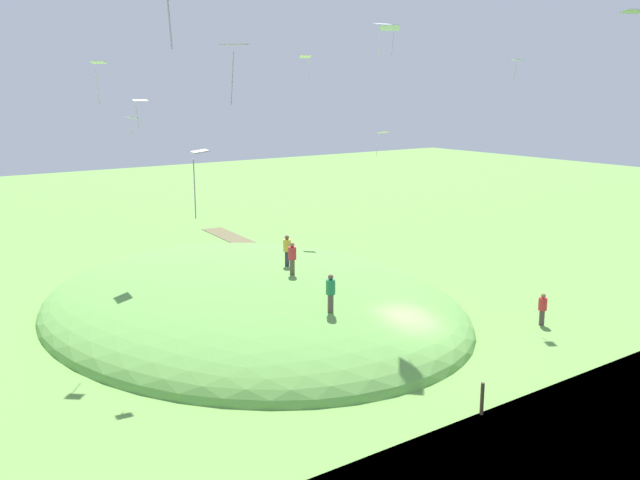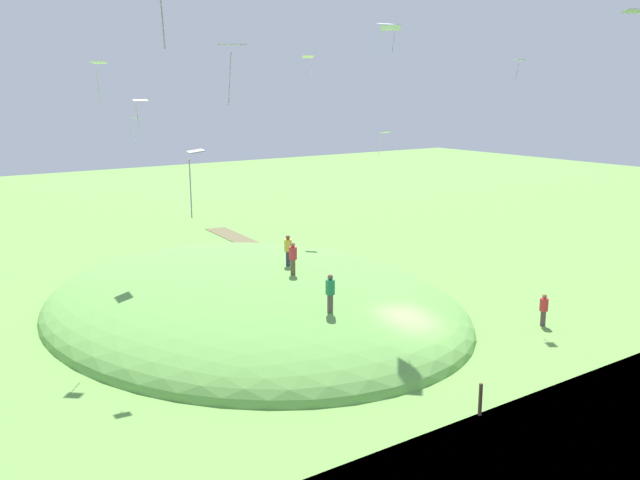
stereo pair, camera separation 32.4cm
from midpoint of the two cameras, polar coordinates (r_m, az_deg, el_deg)
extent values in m
plane|color=#689C45|center=(32.52, 7.39, -8.95)|extent=(160.00, 160.00, 0.00)
ellipsoid|color=#66A449|center=(38.36, -5.95, -5.59)|extent=(25.91, 21.21, 5.04)
cube|color=brown|center=(55.29, -6.72, -0.06)|extent=(11.63, 2.76, 0.04)
cube|color=#2C2D42|center=(37.17, -2.92, -1.51)|extent=(0.19, 0.25, 0.79)
cylinder|color=gold|center=(37.01, -2.94, -0.44)|extent=(0.51, 0.51, 0.63)
sphere|color=brown|center=(36.92, -2.94, 0.21)|extent=(0.24, 0.24, 0.24)
cube|color=brown|center=(35.54, -2.51, -2.20)|extent=(0.25, 0.25, 0.80)
cylinder|color=#CC333B|center=(35.37, -2.52, -1.07)|extent=(0.58, 0.58, 0.63)
sphere|color=#9E664C|center=(35.27, -2.53, -0.38)|extent=(0.24, 0.24, 0.24)
cube|color=#544345|center=(37.21, 17.25, -6.01)|extent=(0.24, 0.26, 0.80)
cylinder|color=red|center=(37.00, 17.32, -4.95)|extent=(0.59, 0.59, 0.63)
sphere|color=#957451|center=(36.88, 17.36, -4.30)|extent=(0.24, 0.24, 0.24)
cube|color=brown|center=(31.10, 0.56, -5.12)|extent=(0.15, 0.24, 0.83)
cylinder|color=#298954|center=(30.89, 0.56, -3.81)|extent=(0.47, 0.47, 0.65)
sphere|color=brown|center=(30.77, 0.56, -3.00)|extent=(0.25, 0.25, 0.25)
cylinder|color=silver|center=(16.28, -12.64, 16.70)|extent=(0.15, 0.04, 1.06)
cube|color=silver|center=(46.20, 4.94, 8.67)|extent=(0.54, 0.78, 0.15)
cylinder|color=silver|center=(46.26, 4.45, 7.63)|extent=(0.11, 0.12, 1.31)
cube|color=white|center=(23.02, -7.35, 15.40)|extent=(0.94, 0.88, 0.05)
cylinder|color=white|center=(22.96, -7.51, 12.84)|extent=(0.17, 0.24, 1.66)
cube|color=silver|center=(30.69, -14.62, 10.85)|extent=(0.49, 0.65, 0.10)
cylinder|color=silver|center=(30.57, -14.87, 9.65)|extent=(0.18, 0.08, 0.95)
cube|color=white|center=(50.06, 4.91, 17.00)|extent=(0.99, 1.29, 0.16)
cylinder|color=white|center=(50.00, 4.61, 15.62)|extent=(0.31, 0.15, 1.81)
cube|color=white|center=(33.81, -17.77, 13.53)|extent=(0.78, 0.80, 0.12)
cylinder|color=white|center=(34.01, -17.83, 11.80)|extent=(0.10, 0.15, 1.70)
cube|color=white|center=(37.99, -15.15, 9.50)|extent=(1.08, 0.81, 0.19)
cylinder|color=white|center=(37.81, -15.14, 8.15)|extent=(0.12, 0.14, 1.25)
cube|color=silver|center=(32.45, 23.69, 16.57)|extent=(0.91, 1.03, 0.13)
cube|color=silver|center=(20.31, -10.15, 7.07)|extent=(0.72, 0.59, 0.09)
cylinder|color=silver|center=(20.18, -10.56, 4.08)|extent=(0.26, 0.15, 1.73)
cube|color=silver|center=(39.53, 15.44, 13.86)|extent=(0.77, 0.71, 0.06)
cylinder|color=silver|center=(39.69, 15.26, 12.98)|extent=(0.15, 0.10, 0.89)
cube|color=white|center=(33.89, 5.39, 16.72)|extent=(1.09, 1.09, 0.22)
cylinder|color=white|center=(33.73, 5.60, 15.48)|extent=(0.06, 0.15, 1.01)
cube|color=white|center=(46.86, -1.40, 14.60)|extent=(0.73, 0.86, 0.18)
cylinder|color=white|center=(46.97, -1.09, 13.77)|extent=(0.08, 0.09, 1.00)
cylinder|color=brown|center=(26.89, 12.62, -12.40)|extent=(0.14, 0.14, 1.23)
camera|label=1|loc=(0.16, -90.29, -0.06)|focal=39.59mm
camera|label=2|loc=(0.16, 89.71, 0.06)|focal=39.59mm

